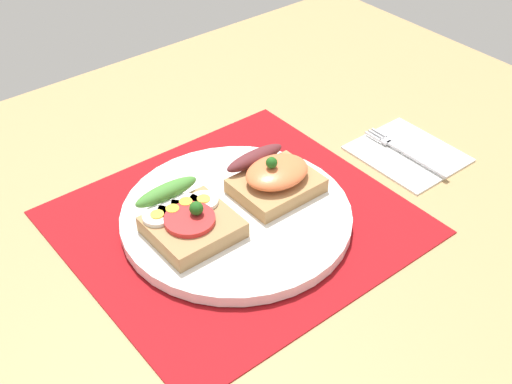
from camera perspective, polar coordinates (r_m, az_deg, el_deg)
ground_plane at (r=80.91cm, az=-1.66°, el=-3.49°), size 120.00×90.00×3.20cm
placemat at (r=79.75cm, az=-1.68°, el=-2.56°), size 38.11×35.36×0.30cm
plate at (r=79.19cm, az=-1.69°, el=-2.09°), size 27.40×27.40×1.40cm
sandwich_egg_tomato at (r=75.84cm, az=-5.95°, el=-2.27°), size 9.37×10.28×4.21cm
sandwich_salmon at (r=80.73cm, az=1.62°, el=1.23°), size 10.00×9.41×5.44cm
napkin at (r=93.04cm, az=12.83°, el=3.27°), size 11.93×13.56×0.60cm
fork at (r=92.49cm, az=12.51°, el=3.44°), size 1.62×13.94×0.32cm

